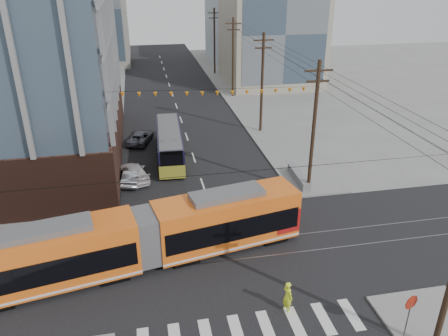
# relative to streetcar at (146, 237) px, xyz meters

# --- Properties ---
(ground) EXTENTS (160.00, 160.00, 0.00)m
(ground) POSITION_rel_streetcar_xyz_m (5.08, -3.71, -1.97)
(ground) COLOR slate
(bg_bldg_nw_near) EXTENTS (18.00, 16.00, 18.00)m
(bg_bldg_nw_near) POSITION_rel_streetcar_xyz_m (-11.92, 48.29, 7.03)
(bg_bldg_nw_near) COLOR #8C99A5
(bg_bldg_nw_near) RESTS_ON ground
(bg_bldg_ne_near) EXTENTS (14.00, 14.00, 16.00)m
(bg_bldg_ne_near) POSITION_rel_streetcar_xyz_m (21.08, 44.29, 6.03)
(bg_bldg_ne_near) COLOR gray
(bg_bldg_ne_near) RESTS_ON ground
(bg_bldg_nw_far) EXTENTS (16.00, 18.00, 20.00)m
(bg_bldg_nw_far) POSITION_rel_streetcar_xyz_m (-8.92, 68.29, 8.03)
(bg_bldg_nw_far) COLOR gray
(bg_bldg_nw_far) RESTS_ON ground
(bg_bldg_ne_far) EXTENTS (16.00, 16.00, 14.00)m
(bg_bldg_ne_far) POSITION_rel_streetcar_xyz_m (23.08, 64.29, 5.03)
(bg_bldg_ne_far) COLOR #8C99A5
(bg_bldg_ne_far) RESTS_ON ground
(utility_pole_far) EXTENTS (0.30, 0.30, 11.00)m
(utility_pole_far) POSITION_rel_streetcar_xyz_m (13.58, 52.29, 3.53)
(utility_pole_far) COLOR black
(utility_pole_far) RESTS_ON ground
(streetcar) EXTENTS (20.62, 6.75, 3.94)m
(streetcar) POSITION_rel_streetcar_xyz_m (0.00, 0.00, 0.00)
(streetcar) COLOR orange
(streetcar) RESTS_ON ground
(city_bus) EXTENTS (2.75, 10.77, 3.03)m
(city_bus) POSITION_rel_streetcar_xyz_m (2.80, 16.72, -0.46)
(city_bus) COLOR black
(city_bus) RESTS_ON ground
(parked_car_silver) EXTENTS (2.27, 4.23, 1.32)m
(parked_car_silver) POSITION_rel_streetcar_xyz_m (-0.77, 11.99, -1.31)
(parked_car_silver) COLOR #8C959F
(parked_car_silver) RESTS_ON ground
(parked_car_white) EXTENTS (3.17, 5.07, 1.37)m
(parked_car_white) POSITION_rel_streetcar_xyz_m (-0.77, 12.49, -1.29)
(parked_car_white) COLOR silver
(parked_car_white) RESTS_ON ground
(parked_car_grey) EXTENTS (3.30, 4.80, 1.22)m
(parked_car_grey) POSITION_rel_streetcar_xyz_m (0.01, 21.37, -1.36)
(parked_car_grey) COLOR #505361
(parked_car_grey) RESTS_ON ground
(pedestrian) EXTENTS (0.64, 0.80, 1.89)m
(pedestrian) POSITION_rel_streetcar_xyz_m (7.34, -5.68, -1.02)
(pedestrian) COLOR #DAF528
(pedestrian) RESTS_ON ground
(stop_sign) EXTENTS (1.02, 1.02, 2.70)m
(stop_sign) POSITION_rel_streetcar_xyz_m (12.43, -8.90, -0.62)
(stop_sign) COLOR #A01C0C
(stop_sign) RESTS_ON ground
(jersey_barrier) EXTENTS (1.13, 4.42, 0.88)m
(jersey_barrier) POSITION_rel_streetcar_xyz_m (13.38, 9.13, -1.53)
(jersey_barrier) COLOR slate
(jersey_barrier) RESTS_ON ground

